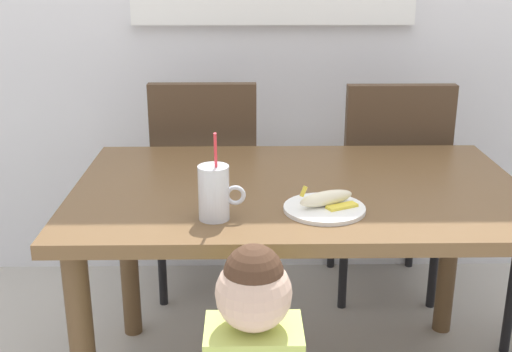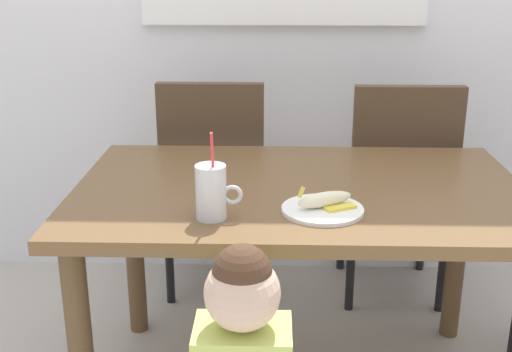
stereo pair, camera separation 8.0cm
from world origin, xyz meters
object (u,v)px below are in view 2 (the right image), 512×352
object	(u,v)px
milk_cup	(212,195)
snack_plate	(323,210)
dining_chair_left	(215,176)
dining_chair_right	(398,181)
dining_table	(299,216)
peeled_banana	(325,200)

from	to	relation	value
milk_cup	snack_plate	world-z (taller)	milk_cup
dining_chair_left	snack_plate	world-z (taller)	dining_chair_left
dining_chair_right	milk_cup	world-z (taller)	milk_cup
dining_table	milk_cup	xyz separation A→B (m)	(-0.25, -0.27, 0.17)
dining_table	peeled_banana	distance (m)	0.25
dining_chair_left	dining_chair_right	size ratio (longest dim) A/B	1.00
dining_table	milk_cup	world-z (taller)	milk_cup
milk_cup	snack_plate	size ratio (longest dim) A/B	1.09
dining_chair_left	dining_chair_right	distance (m)	0.76
dining_table	snack_plate	distance (m)	0.25
dining_chair_left	peeled_banana	world-z (taller)	dining_chair_left
dining_table	dining_chair_right	world-z (taller)	dining_chair_right
dining_table	snack_plate	world-z (taller)	snack_plate
dining_chair_left	milk_cup	distance (m)	0.99
dining_chair_left	milk_cup	world-z (taller)	milk_cup
snack_plate	milk_cup	bearing A→B (deg)	-170.04
dining_chair_left	milk_cup	bearing A→B (deg)	94.98
dining_table	milk_cup	bearing A→B (deg)	-132.88
dining_chair_right	milk_cup	distance (m)	1.17
dining_chair_left	snack_plate	size ratio (longest dim) A/B	4.17
dining_chair_right	snack_plate	xyz separation A→B (m)	(-0.38, -0.86, 0.21)
milk_cup	peeled_banana	world-z (taller)	milk_cup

